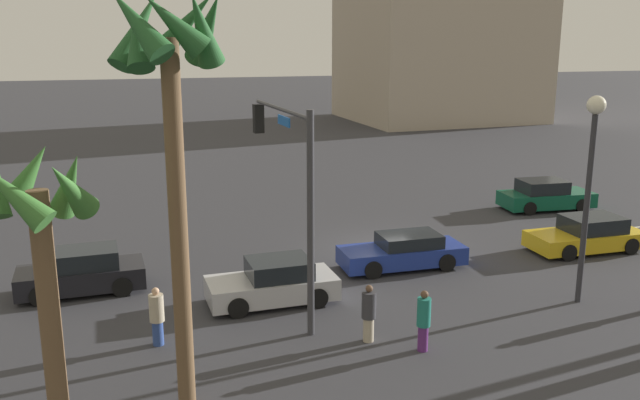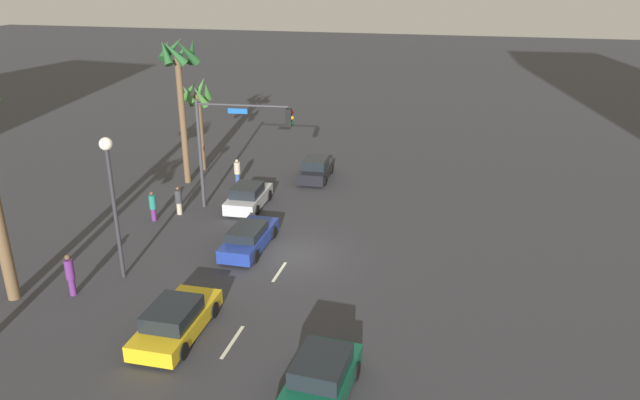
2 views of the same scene
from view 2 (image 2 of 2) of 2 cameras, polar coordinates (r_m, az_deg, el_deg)
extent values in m
plane|color=#333338|center=(28.74, -2.85, -5.35)|extent=(220.00, 220.00, 0.00)
cube|color=silver|center=(22.72, -8.48, -13.45)|extent=(2.14, 0.14, 0.01)
cube|color=silver|center=(27.22, -3.96, -6.96)|extent=(1.91, 0.14, 0.01)
cube|color=black|center=(39.00, -0.40, 2.81)|extent=(4.09, 1.94, 0.71)
cube|color=black|center=(38.57, -0.47, 3.62)|extent=(2.00, 1.61, 0.59)
cylinder|color=black|center=(40.36, -1.17, 3.17)|extent=(0.65, 0.26, 0.64)
cylinder|color=black|center=(40.07, 1.08, 3.03)|extent=(0.65, 0.26, 0.64)
cylinder|color=black|center=(38.08, -1.95, 2.03)|extent=(0.65, 0.26, 0.64)
cylinder|color=black|center=(37.77, 0.43, 1.88)|extent=(0.65, 0.26, 0.64)
cube|color=#B7B7BC|center=(34.52, -6.93, 0.12)|extent=(4.10, 1.95, 0.67)
cube|color=black|center=(34.08, -7.10, 0.96)|extent=(2.00, 1.64, 0.57)
cylinder|color=black|center=(35.94, -7.56, 0.66)|extent=(0.65, 0.25, 0.64)
cylinder|color=black|center=(35.45, -5.01, 0.47)|extent=(0.65, 0.25, 0.64)
cylinder|color=black|center=(33.76, -8.92, -0.81)|extent=(0.65, 0.25, 0.64)
cylinder|color=black|center=(33.23, -6.22, -1.03)|extent=(0.65, 0.25, 0.64)
cube|color=gold|center=(23.32, -13.71, -11.52)|extent=(4.55, 1.93, 0.61)
cube|color=black|center=(22.81, -14.14, -10.59)|extent=(2.20, 1.67, 0.60)
cylinder|color=black|center=(24.81, -14.08, -9.81)|extent=(0.64, 0.23, 0.64)
cylinder|color=black|center=(24.12, -10.31, -10.45)|extent=(0.64, 0.23, 0.64)
cylinder|color=black|center=(22.78, -17.28, -13.24)|extent=(0.64, 0.23, 0.64)
cylinder|color=black|center=(22.03, -13.22, -14.09)|extent=(0.64, 0.23, 0.64)
cube|color=#0F5138|center=(19.66, -0.12, -17.68)|extent=(4.47, 2.06, 0.68)
cube|color=black|center=(19.47, 0.12, -15.75)|extent=(2.18, 1.73, 0.60)
cylinder|color=black|center=(20.63, 3.46, -16.23)|extent=(0.65, 0.25, 0.64)
cylinder|color=black|center=(21.01, -1.33, -15.39)|extent=(0.65, 0.25, 0.64)
cube|color=navy|center=(29.40, -6.85, -3.80)|extent=(4.53, 1.71, 0.64)
cube|color=black|center=(28.94, -7.08, -3.03)|extent=(2.18, 1.48, 0.46)
cylinder|color=black|center=(30.91, -7.31, -2.85)|extent=(0.64, 0.23, 0.64)
cylinder|color=black|center=(30.42, -4.56, -3.15)|extent=(0.64, 0.23, 0.64)
cylinder|color=black|center=(28.57, -9.27, -5.07)|extent=(0.64, 0.23, 0.64)
cylinder|color=black|center=(28.04, -6.32, -5.44)|extent=(0.64, 0.23, 0.64)
cylinder|color=#38383D|center=(34.12, -11.53, 4.33)|extent=(0.20, 0.20, 6.33)
cylinder|color=#38383D|center=(32.58, -7.58, 9.08)|extent=(0.57, 5.17, 0.12)
cube|color=black|center=(32.07, -3.05, 7.99)|extent=(0.35, 0.35, 0.95)
sphere|color=#360503|center=(31.96, -2.74, 8.49)|extent=(0.20, 0.20, 0.20)
sphere|color=orange|center=(32.03, -2.73, 7.97)|extent=(0.20, 0.20, 0.20)
sphere|color=black|center=(32.10, -2.72, 7.45)|extent=(0.20, 0.20, 0.20)
cube|color=#1959B2|center=(32.72, -8.00, 8.54)|extent=(0.14, 1.10, 0.28)
cylinder|color=#2D2D33|center=(26.98, -19.21, -1.49)|extent=(0.18, 0.18, 5.93)
sphere|color=#F2EACC|center=(25.97, -20.07, 5.13)|extent=(0.56, 0.56, 0.56)
cylinder|color=#B2A58C|center=(34.23, -13.49, -0.79)|extent=(0.42, 0.42, 0.69)
cylinder|color=#333338|center=(33.97, -13.59, 0.33)|extent=(0.56, 0.56, 0.75)
sphere|color=brown|center=(33.81, -13.66, 1.09)|extent=(0.20, 0.20, 0.20)
cylinder|color=#2D478C|center=(38.44, -7.99, 2.06)|extent=(0.40, 0.40, 0.69)
cylinder|color=#B2A58C|center=(38.21, -8.05, 3.09)|extent=(0.54, 0.54, 0.76)
sphere|color=tan|center=(38.07, -8.09, 3.78)|extent=(0.20, 0.20, 0.20)
cylinder|color=#59266B|center=(33.68, -15.83, -1.37)|extent=(0.30, 0.30, 0.71)
cylinder|color=#1E7266|center=(33.41, -15.95, -0.19)|extent=(0.40, 0.40, 0.78)
sphere|color=brown|center=(33.24, -16.04, 0.61)|extent=(0.21, 0.21, 0.21)
cylinder|color=#59266B|center=(27.29, -22.90, -7.74)|extent=(0.32, 0.32, 0.79)
cylinder|color=#59266B|center=(26.92, -23.15, -6.19)|extent=(0.43, 0.43, 0.87)
sphere|color=brown|center=(26.69, -23.32, -5.14)|extent=(0.23, 0.23, 0.23)
cylinder|color=brown|center=(38.30, -13.17, 7.49)|extent=(0.40, 0.40, 8.19)
cone|color=#235628|center=(38.14, -13.35, 13.59)|extent=(0.66, 1.15, 1.34)
cone|color=#235628|center=(38.36, -14.13, 14.09)|extent=(1.54, 1.56, 1.59)
cone|color=#235628|center=(37.81, -14.76, 13.92)|extent=(1.45, 0.69, 1.39)
cone|color=#235628|center=(37.20, -14.77, 13.65)|extent=(1.14, 1.33, 1.60)
cone|color=#235628|center=(36.71, -13.94, 13.66)|extent=(1.02, 1.67, 1.63)
cone|color=#235628|center=(36.81, -12.80, 13.86)|extent=(1.81, 1.22, 1.73)
cone|color=#235628|center=(37.73, -12.32, 13.95)|extent=(1.54, 1.38, 1.82)
cylinder|color=brown|center=(41.10, -11.53, 6.41)|extent=(0.44, 0.44, 5.24)
cone|color=#38702D|center=(41.18, -11.54, 10.60)|extent=(0.73, 1.21, 1.61)
cone|color=#38702D|center=(41.13, -12.58, 10.28)|extent=(1.71, 1.17, 1.51)
cone|color=#38702D|center=(40.09, -12.67, 9.91)|extent=(1.17, 1.53, 1.45)
cone|color=#38702D|center=(39.82, -11.55, 9.81)|extent=(1.20, 1.30, 1.55)
cone|color=#38702D|center=(40.38, -10.92, 10.36)|extent=(1.28, 0.87, 1.38)
camera|label=1|loc=(46.56, -29.58, 12.94)|focal=38.20mm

